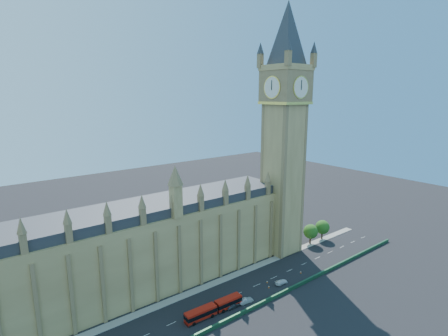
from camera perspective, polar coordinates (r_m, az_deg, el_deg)
ground at (r=114.99m, az=0.71°, el=-20.45°), size 400.00×400.00×0.00m
palace_westminster at (r=114.50m, az=-16.64°, el=-13.23°), size 120.00×20.00×28.00m
elizabeth_tower at (r=133.61m, az=9.89°, el=8.75°), size 20.59×20.59×105.00m
bridge_parapet at (r=108.94m, az=3.90°, el=-22.15°), size 160.00×0.60×1.20m
kerb_north at (r=121.42m, az=-2.25°, el=-18.51°), size 160.00×3.00×0.16m
tree_east_near at (r=152.51m, az=13.99°, el=-9.95°), size 6.00×6.00×8.50m
tree_east_far at (r=158.53m, az=15.80°, el=-9.20°), size 6.00×6.00×8.50m
red_bus at (r=107.57m, az=-1.63°, el=-21.94°), size 18.52×3.63×3.13m
car_grey at (r=110.49m, az=1.44°, el=-21.44°), size 4.87×2.08×1.64m
car_silver at (r=112.60m, az=3.62°, el=-20.79°), size 4.75×2.01×1.52m
car_white at (r=123.12m, az=9.34°, el=-17.89°), size 4.73×2.07×1.35m
cone_a at (r=120.60m, az=7.33°, el=-18.69°), size 0.55×0.55×0.70m
cone_b at (r=130.73m, az=12.41°, el=-16.29°), size 0.55×0.55×0.76m
cone_c at (r=124.29m, az=8.65°, el=-17.75°), size 0.45×0.45×0.63m
cone_d at (r=123.25m, az=7.06°, el=-17.96°), size 0.53×0.53×0.70m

